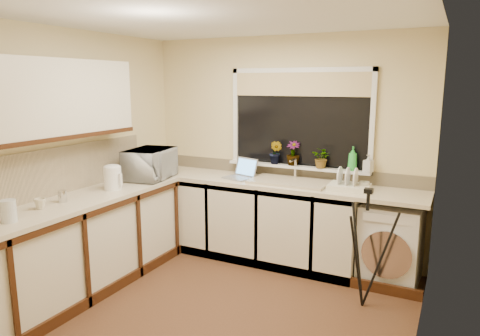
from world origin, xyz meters
name	(u,v)px	position (x,y,z in m)	size (l,w,h in m)	color
floor	(218,308)	(0.00, 0.00, 0.00)	(3.20, 3.20, 0.00)	brown
ceiling	(215,16)	(0.00, 0.00, 2.45)	(3.20, 3.20, 0.00)	white
wall_back	(282,148)	(0.00, 1.50, 1.23)	(3.20, 3.20, 0.00)	beige
wall_front	(76,221)	(0.00, -1.50, 1.23)	(3.20, 3.20, 0.00)	beige
wall_left	(75,157)	(-1.60, 0.00, 1.23)	(3.00, 3.00, 0.00)	beige
wall_right	(426,192)	(1.60, 0.00, 1.23)	(3.00, 3.00, 0.00)	beige
base_cabinet_back	(245,219)	(-0.33, 1.20, 0.43)	(2.55, 0.60, 0.86)	silver
base_cabinet_left	(80,248)	(-1.30, -0.30, 0.43)	(0.54, 2.40, 0.86)	silver
worktop_back	(272,183)	(0.00, 1.20, 0.88)	(3.20, 0.60, 0.04)	beige
worktop_left	(77,201)	(-1.30, -0.30, 0.88)	(0.60, 2.40, 0.04)	beige
upper_cabinet	(44,100)	(-1.44, -0.45, 1.80)	(0.28, 1.90, 0.70)	silver
splashback_left	(52,172)	(-1.59, -0.30, 1.12)	(0.02, 2.40, 0.45)	beige
splashback_back	(282,170)	(0.00, 1.49, 0.97)	(3.20, 0.02, 0.14)	beige
window_glass	(300,119)	(0.20, 1.49, 1.55)	(1.50, 0.02, 1.00)	black
window_blind	(300,84)	(0.20, 1.46, 1.92)	(1.50, 0.02, 0.25)	tan
windowsill	(297,167)	(0.20, 1.43, 1.04)	(1.60, 0.14, 0.03)	white
sink	(289,182)	(0.20, 1.20, 0.91)	(0.82, 0.46, 0.03)	tan
faucet	(295,169)	(0.20, 1.38, 1.02)	(0.03, 0.03, 0.24)	silver
washing_machine	(391,243)	(1.26, 1.24, 0.39)	(0.55, 0.54, 0.78)	silver
laptop	(242,173)	(-0.36, 1.19, 0.96)	(0.37, 0.36, 0.22)	#93939A
kettle	(113,178)	(-1.26, 0.14, 1.01)	(0.17, 0.17, 0.22)	white
dish_rack	(349,187)	(0.84, 1.16, 0.93)	(0.39, 0.29, 0.06)	#ECE7CD
tripod	(365,249)	(1.13, 0.61, 0.53)	(0.52, 0.52, 1.07)	black
glass_jug	(8,211)	(-1.24, -1.01, 0.99)	(0.12, 0.12, 0.17)	silver
steel_jar	(62,196)	(-1.34, -0.42, 0.95)	(0.08, 0.08, 0.11)	silver
microwave	(150,164)	(-1.25, 0.72, 1.06)	(0.59, 0.40, 0.33)	silver
plant_b	(276,152)	(-0.04, 1.39, 1.18)	(0.14, 0.12, 0.26)	#999999
plant_c	(293,153)	(0.15, 1.42, 1.18)	(0.15, 0.15, 0.27)	#999999
plant_d	(322,158)	(0.49, 1.39, 1.16)	(0.20, 0.17, 0.22)	#999999
soap_bottle_green	(353,159)	(0.81, 1.41, 1.17)	(0.10, 0.10, 0.25)	green
soap_bottle_clear	(368,163)	(0.97, 1.40, 1.14)	(0.08, 0.08, 0.18)	#999999
cup_back	(364,186)	(0.97, 1.21, 0.94)	(0.11, 0.11, 0.09)	beige
cup_left	(40,204)	(-1.33, -0.66, 0.95)	(0.10, 0.10, 0.09)	beige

